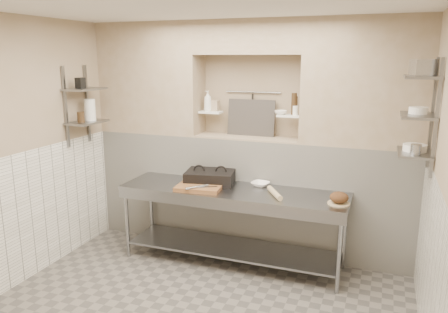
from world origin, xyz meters
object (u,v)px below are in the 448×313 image
at_px(cutting_board, 199,187).
at_px(bowl_alcove, 281,112).
at_px(bread_loaf, 339,197).
at_px(jug_left, 90,110).
at_px(prep_table, 232,211).
at_px(mixing_bowl, 260,184).
at_px(panini_press, 210,177).
at_px(rolling_pin, 275,193).
at_px(bottle_soap, 208,101).

height_order(cutting_board, bowl_alcove, bowl_alcove).
height_order(cutting_board, bread_loaf, bread_loaf).
distance_m(cutting_board, jug_left, 1.68).
bearing_deg(prep_table, mixing_bowl, 43.47).
distance_m(panini_press, mixing_bowl, 0.60).
bearing_deg(jug_left, bowl_alcove, 15.57).
distance_m(rolling_pin, bread_loaf, 0.69).
height_order(panini_press, bottle_soap, bottle_soap).
distance_m(cutting_board, bottle_soap, 1.15).
bearing_deg(panini_press, rolling_pin, -23.24).
xyz_separation_m(cutting_board, mixing_bowl, (0.62, 0.36, 0.00)).
relative_size(mixing_bowl, bowl_alcove, 1.39).
distance_m(panini_press, cutting_board, 0.26).
xyz_separation_m(cutting_board, bottle_soap, (-0.16, 0.67, 0.92)).
distance_m(panini_press, bread_loaf, 1.54).
relative_size(rolling_pin, bottle_soap, 1.54).
height_order(panini_press, jug_left, jug_left).
distance_m(panini_press, bowl_alcove, 1.14).
xyz_separation_m(panini_press, rolling_pin, (0.84, -0.19, -0.05)).
bearing_deg(prep_table, bottle_soap, 133.04).
bearing_deg(bottle_soap, mixing_bowl, -21.70).
xyz_separation_m(bread_loaf, jug_left, (-3.02, 0.02, 0.77)).
height_order(mixing_bowl, rolling_pin, rolling_pin).
bearing_deg(jug_left, prep_table, 1.93).
xyz_separation_m(rolling_pin, bowl_alcove, (-0.10, 0.60, 0.81)).
xyz_separation_m(prep_table, bottle_soap, (-0.52, 0.56, 1.20)).
xyz_separation_m(rolling_pin, jug_left, (-2.33, -0.02, 0.81)).
bearing_deg(panini_press, jug_left, 177.47).
height_order(bowl_alcove, jug_left, jug_left).
bearing_deg(bowl_alcove, jug_left, -164.43).
bearing_deg(panini_press, prep_table, -34.66).
xyz_separation_m(cutting_board, jug_left, (-1.47, 0.05, 0.82)).
distance_m(bread_loaf, jug_left, 3.12).
height_order(prep_table, bread_loaf, bread_loaf).
relative_size(cutting_board, rolling_pin, 1.31).
xyz_separation_m(bottle_soap, bowl_alcove, (0.93, 0.00, -0.10)).
relative_size(mixing_bowl, bottle_soap, 0.81).
distance_m(mixing_bowl, rolling_pin, 0.38).
xyz_separation_m(rolling_pin, bottle_soap, (-1.03, 0.60, 0.91)).
xyz_separation_m(bowl_alcove, jug_left, (-2.24, -0.62, 0.01)).
bearing_deg(prep_table, rolling_pin, -4.54).
relative_size(cutting_board, bowl_alcove, 3.46).
distance_m(bottle_soap, bowl_alcove, 0.94).
bearing_deg(panini_press, cutting_board, -106.98).
height_order(cutting_board, bottle_soap, bottle_soap).
relative_size(panini_press, rolling_pin, 1.61).
xyz_separation_m(prep_table, bread_loaf, (1.19, -0.08, 0.33)).
bearing_deg(jug_left, cutting_board, -1.84).
bearing_deg(bread_loaf, bowl_alcove, 140.67).
relative_size(cutting_board, bottle_soap, 2.01).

